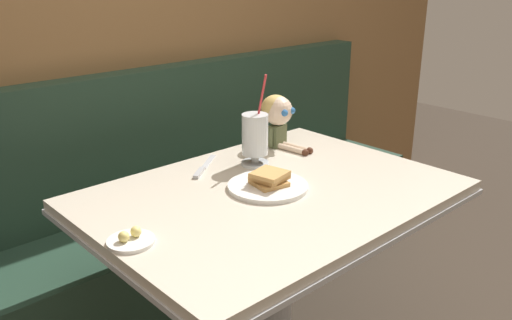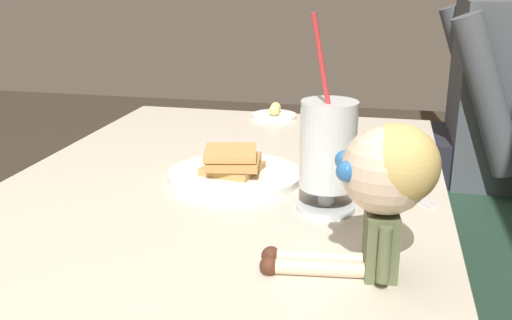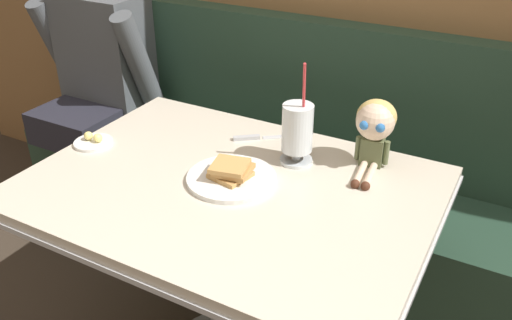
% 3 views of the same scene
% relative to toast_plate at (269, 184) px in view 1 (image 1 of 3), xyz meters
% --- Properties ---
extents(wood_panel_wall, '(4.40, 0.08, 2.40)m').
position_rel_toast_plate_xyz_m(wood_panel_wall, '(-0.00, 0.85, 0.44)').
color(wood_panel_wall, olive).
rests_on(wood_panel_wall, ground).
extents(booth_bench, '(2.60, 0.48, 1.00)m').
position_rel_toast_plate_xyz_m(booth_bench, '(-0.00, 0.61, -0.43)').
color(booth_bench, '#233D2D').
rests_on(booth_bench, ground).
extents(diner_table, '(1.11, 0.81, 0.74)m').
position_rel_toast_plate_xyz_m(diner_table, '(-0.00, -0.02, -0.21)').
color(diner_table, beige).
rests_on(diner_table, ground).
extents(toast_plate, '(0.25, 0.25, 0.06)m').
position_rel_toast_plate_xyz_m(toast_plate, '(0.00, 0.00, 0.00)').
color(toast_plate, white).
rests_on(toast_plate, diner_table).
extents(milkshake_glass, '(0.10, 0.10, 0.31)m').
position_rel_toast_plate_xyz_m(milkshake_glass, '(0.11, 0.18, 0.09)').
color(milkshake_glass, silver).
rests_on(milkshake_glass, diner_table).
extents(butter_saucer, '(0.12, 0.12, 0.04)m').
position_rel_toast_plate_xyz_m(butter_saucer, '(-0.49, -0.02, -0.01)').
color(butter_saucer, white).
rests_on(butter_saucer, diner_table).
extents(butter_knife, '(0.20, 0.16, 0.01)m').
position_rel_toast_plate_xyz_m(butter_knife, '(-0.06, 0.26, -0.01)').
color(butter_knife, silver).
rests_on(butter_knife, diner_table).
extents(seated_doll, '(0.12, 0.22, 0.20)m').
position_rel_toast_plate_xyz_m(seated_doll, '(0.31, 0.27, 0.11)').
color(seated_doll, '#5B6642').
rests_on(seated_doll, diner_table).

